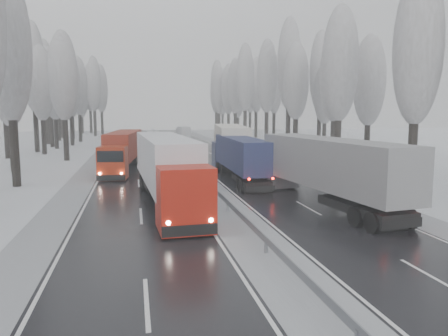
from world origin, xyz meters
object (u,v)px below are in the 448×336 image
object	(u,v)px
truck_grey_tarp	(321,166)
truck_red_white	(167,166)
truck_blue_box	(238,155)
truck_cream_box	(229,142)
box_truck_distant	(183,132)
truck_red_red	(123,148)

from	to	relation	value
truck_grey_tarp	truck_red_white	world-z (taller)	truck_red_white
truck_blue_box	truck_cream_box	bearing A→B (deg)	83.14
truck_cream_box	box_truck_distant	size ratio (longest dim) A/B	2.52
truck_grey_tarp	truck_blue_box	world-z (taller)	truck_grey_tarp
box_truck_distant	truck_red_red	bearing A→B (deg)	-107.20
truck_red_white	truck_red_red	xyz separation A→B (m)	(-3.27, 18.08, -0.28)
truck_grey_tarp	truck_blue_box	distance (m)	11.70
truck_cream_box	truck_red_red	distance (m)	11.84
truck_cream_box	truck_grey_tarp	bearing A→B (deg)	-78.52
truck_red_red	truck_cream_box	bearing A→B (deg)	14.38
truck_blue_box	truck_red_red	world-z (taller)	truck_red_red
truck_grey_tarp	truck_cream_box	bearing A→B (deg)	86.40
box_truck_distant	truck_red_white	distance (m)	73.66
truck_red_white	box_truck_distant	bearing A→B (deg)	79.68
truck_blue_box	truck_grey_tarp	bearing A→B (deg)	-74.83
truck_cream_box	truck_blue_box	bearing A→B (deg)	-90.25
truck_cream_box	truck_red_red	xyz separation A→B (m)	(-11.72, -1.67, -0.34)
truck_cream_box	truck_red_red	size ratio (longest dim) A/B	1.15
box_truck_distant	truck_grey_tarp	bearing A→B (deg)	-93.92
truck_cream_box	truck_red_red	world-z (taller)	truck_cream_box
truck_blue_box	truck_cream_box	size ratio (longest dim) A/B	0.84
truck_grey_tarp	box_truck_distant	world-z (taller)	truck_grey_tarp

